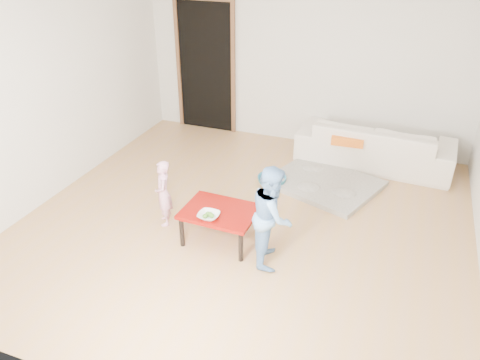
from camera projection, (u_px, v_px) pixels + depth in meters
The scene contains 13 objects.
floor at pixel (246, 221), 5.48m from camera, with size 5.00×5.00×0.01m, color tan.
back_wall at pixel (305, 59), 6.90m from camera, with size 5.00×0.02×2.60m, color white.
left_wall at pixel (52, 90), 5.63m from camera, with size 0.02×5.00×2.60m, color white.
doorway at pixel (206, 68), 7.51m from camera, with size 1.02×0.08×2.11m, color brown, non-canonical shape.
sofa at pixel (375, 144), 6.63m from camera, with size 2.14×0.84×0.62m, color white.
cushion at pixel (348, 138), 6.44m from camera, with size 0.43×0.38×0.11m, color orange.
red_table at pixel (220, 225), 5.05m from camera, with size 0.78×0.58×0.39m, color maroon, non-canonical shape.
bowl at pixel (209, 216), 4.81m from camera, with size 0.22×0.22×0.05m, color white.
broccoli at pixel (209, 216), 4.81m from camera, with size 0.12×0.12×0.06m, color #2D5919, non-canonical shape.
child_pink at pixel (163, 193), 5.26m from camera, with size 0.29×0.19×0.79m, color pink.
child_blue at pixel (272, 215), 4.61m from camera, with size 0.52×0.40×1.07m, color #5F9DDD.
basin at pixel (272, 181), 6.21m from camera, with size 0.38×0.38×0.12m, color teal.
blanket at pixel (324, 183), 6.21m from camera, with size 1.31×1.09×0.07m, color #BDB4A6, non-canonical shape.
Camera 1 is at (1.56, -4.30, 3.05)m, focal length 35.00 mm.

